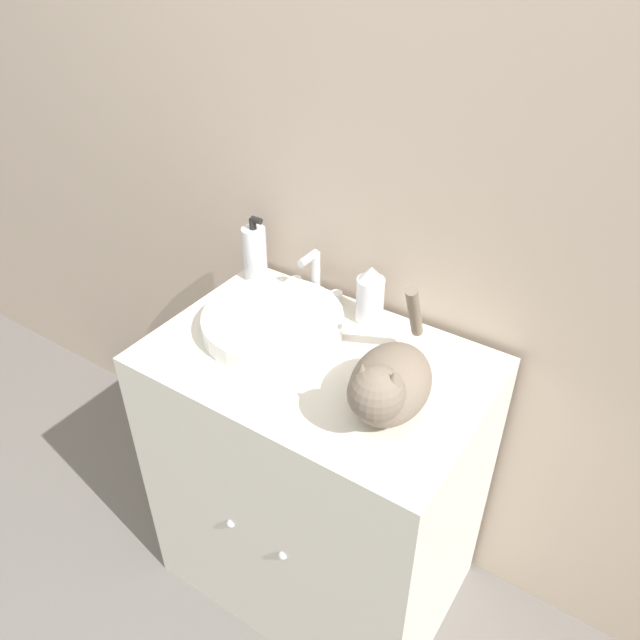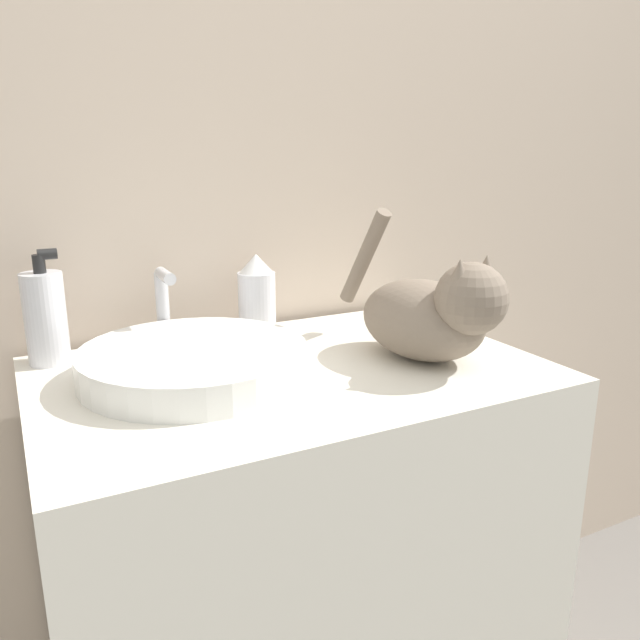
# 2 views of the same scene
# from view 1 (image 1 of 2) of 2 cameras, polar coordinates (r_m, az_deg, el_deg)

# --- Properties ---
(ground_plane) EXTENTS (8.00, 8.00, 0.00)m
(ground_plane) POSITION_cam_1_polar(r_m,az_deg,el_deg) (2.05, -4.97, -26.99)
(ground_plane) COLOR slate
(wall_back) EXTENTS (6.00, 0.05, 2.50)m
(wall_back) POSITION_cam_1_polar(r_m,az_deg,el_deg) (1.55, 6.39, 13.80)
(wall_back) COLOR #C6B29E
(wall_back) RESTS_ON ground_plane
(vanity_cabinet) EXTENTS (0.82, 0.56, 0.87)m
(vanity_cabinet) POSITION_cam_1_polar(r_m,az_deg,el_deg) (1.81, -0.26, -14.28)
(vanity_cabinet) COLOR silver
(vanity_cabinet) RESTS_ON ground_plane
(sink_basin) EXTENTS (0.36, 0.36, 0.05)m
(sink_basin) POSITION_cam_1_polar(r_m,az_deg,el_deg) (1.58, -4.31, -0.24)
(sink_basin) COLOR white
(sink_basin) RESTS_ON vanity_cabinet
(faucet) EXTENTS (0.17, 0.09, 0.15)m
(faucet) POSITION_cam_1_polar(r_m,az_deg,el_deg) (1.69, -0.50, 3.85)
(faucet) COLOR silver
(faucet) RESTS_ON vanity_cabinet
(cat) EXTENTS (0.21, 0.38, 0.25)m
(cat) POSITION_cam_1_polar(r_m,az_deg,el_deg) (1.32, 6.24, -5.79)
(cat) COLOR #7A6B5B
(cat) RESTS_ON vanity_cabinet
(soap_bottle) EXTENTS (0.07, 0.07, 0.19)m
(soap_bottle) POSITION_cam_1_polar(r_m,az_deg,el_deg) (1.78, -5.98, 6.15)
(soap_bottle) COLOR silver
(soap_bottle) RESTS_ON vanity_cabinet
(spray_bottle) EXTENTS (0.07, 0.07, 0.16)m
(spray_bottle) POSITION_cam_1_polar(r_m,az_deg,el_deg) (1.59, 4.60, 2.30)
(spray_bottle) COLOR silver
(spray_bottle) RESTS_ON vanity_cabinet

